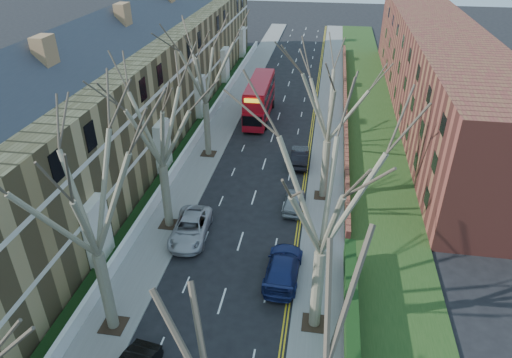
% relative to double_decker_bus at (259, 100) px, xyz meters
% --- Properties ---
extents(pavement_left, '(3.00, 102.00, 0.12)m').
position_rel_double_decker_bus_xyz_m(pavement_left, '(-3.80, 0.75, -2.06)').
color(pavement_left, slate).
rests_on(pavement_left, ground).
extents(pavement_right, '(3.00, 102.00, 0.12)m').
position_rel_double_decker_bus_xyz_m(pavement_right, '(8.20, 0.75, -2.06)').
color(pavement_right, slate).
rests_on(pavement_right, ground).
extents(terrace_left, '(9.70, 78.00, 13.60)m').
position_rel_double_decker_bus_xyz_m(terrace_left, '(-11.44, -7.25, 3.41)').
color(terrace_left, olive).
rests_on(terrace_left, ground).
extents(flats_right, '(13.97, 54.00, 10.00)m').
position_rel_double_decker_bus_xyz_m(flats_right, '(19.67, 4.75, 2.86)').
color(flats_right, brown).
rests_on(flats_right, ground).
extents(front_wall_left, '(0.30, 78.00, 1.00)m').
position_rel_double_decker_bus_xyz_m(front_wall_left, '(-5.45, -7.25, -1.50)').
color(front_wall_left, white).
rests_on(front_wall_left, ground).
extents(grass_verge_right, '(6.00, 102.00, 0.06)m').
position_rel_double_decker_bus_xyz_m(grass_verge_right, '(12.70, 0.75, -1.97)').
color(grass_verge_right, '#1D3B15').
rests_on(grass_verge_right, ground).
extents(tree_left_mid, '(10.50, 10.50, 14.71)m').
position_rel_double_decker_bus_xyz_m(tree_left_mid, '(-3.50, -32.25, 7.43)').
color(tree_left_mid, '#6D674E').
rests_on(tree_left_mid, ground).
extents(tree_left_far, '(10.15, 10.15, 14.22)m').
position_rel_double_decker_bus_xyz_m(tree_left_far, '(-3.50, -22.25, 7.12)').
color(tree_left_far, '#6D674E').
rests_on(tree_left_far, ground).
extents(tree_left_dist, '(10.50, 10.50, 14.71)m').
position_rel_double_decker_bus_xyz_m(tree_left_dist, '(-3.50, -10.25, 7.43)').
color(tree_left_dist, '#6D674E').
rests_on(tree_left_dist, ground).
extents(tree_right_mid, '(10.50, 10.50, 14.71)m').
position_rel_double_decker_bus_xyz_m(tree_right_mid, '(7.90, -30.25, 7.43)').
color(tree_right_mid, '#6D674E').
rests_on(tree_right_mid, ground).
extents(tree_right_far, '(10.15, 10.15, 14.22)m').
position_rel_double_decker_bus_xyz_m(tree_right_far, '(7.90, -16.25, 7.12)').
color(tree_right_far, '#6D674E').
rests_on(tree_right_far, ground).
extents(double_decker_bus, '(2.73, 10.32, 4.33)m').
position_rel_double_decker_bus_xyz_m(double_decker_bus, '(0.00, 0.00, 0.00)').
color(double_decker_bus, '#A70B18').
rests_on(double_decker_bus, ground).
extents(car_left_far, '(2.84, 5.58, 1.51)m').
position_rel_double_decker_bus_xyz_m(car_left_far, '(-1.50, -23.26, -1.37)').
color(car_left_far, '#ADADB3').
rests_on(car_left_far, ground).
extents(car_right_near, '(2.36, 5.45, 1.56)m').
position_rel_double_decker_bus_xyz_m(car_right_near, '(5.67, -26.48, -1.34)').
color(car_right_near, navy).
rests_on(car_right_near, ground).
extents(car_right_mid, '(1.69, 3.98, 1.34)m').
position_rel_double_decker_bus_xyz_m(car_right_mid, '(5.64, -18.31, -1.45)').
color(car_right_mid, '#909398').
rests_on(car_right_mid, ground).
extents(car_right_far, '(1.75, 4.58, 1.49)m').
position_rel_double_decker_bus_xyz_m(car_right_far, '(5.50, -10.60, -1.38)').
color(car_right_far, black).
rests_on(car_right_far, ground).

